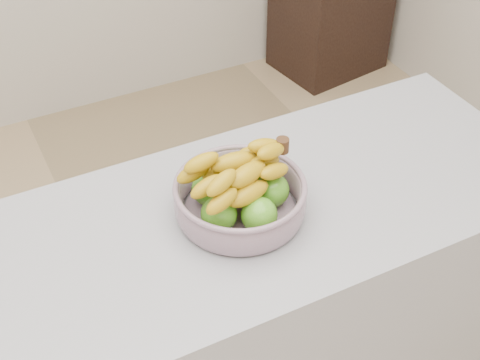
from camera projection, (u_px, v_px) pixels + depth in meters
name	position (u px, v px, depth m)	size (l,w,h in m)	color
fruit_bowl	(240.00, 195.00, 1.50)	(0.30, 0.30, 0.16)	#99A7B8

